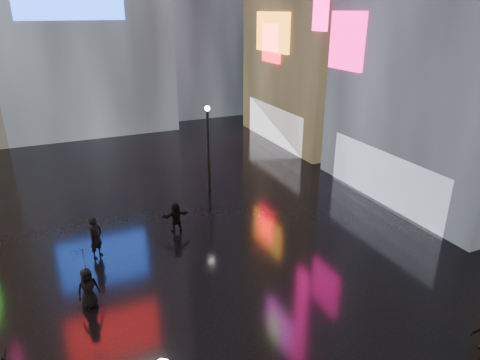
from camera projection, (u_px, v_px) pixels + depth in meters
ground at (180, 216)px, 22.95m from camera, size 140.00×140.00×0.00m
lamp_far at (208, 144)px, 25.08m from camera, size 0.30×0.30×5.20m
pedestrian_4 at (88, 289)px, 15.63m from camera, size 0.91×0.72×1.63m
pedestrian_5 at (176, 217)px, 21.08m from camera, size 1.46×0.54×1.55m
pedestrian_6 at (96, 237)px, 18.82m from camera, size 0.83×0.82×1.93m
umbrella_2 at (83, 259)px, 15.16m from camera, size 1.21×1.20×0.87m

